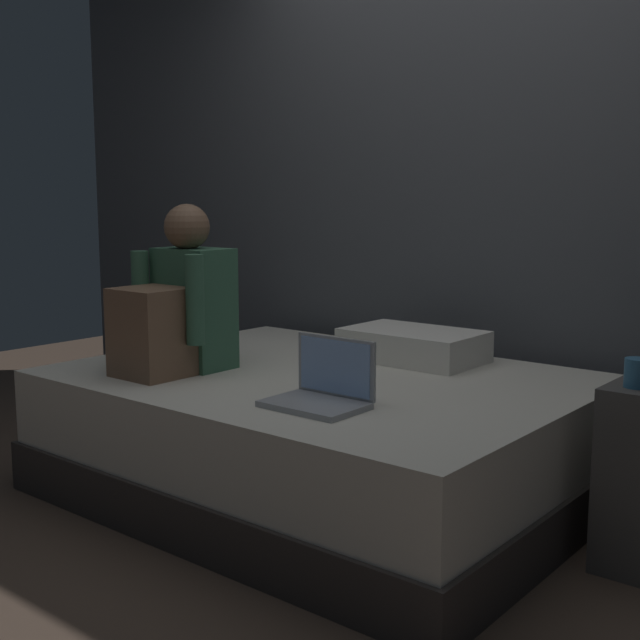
# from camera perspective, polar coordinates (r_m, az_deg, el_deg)

# --- Properties ---
(ground_plane) EXTENTS (8.00, 8.00, 0.00)m
(ground_plane) POSITION_cam_1_polar(r_m,az_deg,el_deg) (2.98, -0.57, -14.44)
(ground_plane) COLOR #47382D
(wall_back) EXTENTS (5.60, 0.10, 2.70)m
(wall_back) POSITION_cam_1_polar(r_m,az_deg,el_deg) (3.75, 11.48, 11.22)
(wall_back) COLOR #4C4F54
(wall_back) RESTS_ON ground_plane
(bed) EXTENTS (2.00, 1.50, 0.49)m
(bed) POSITION_cam_1_polar(r_m,az_deg,el_deg) (3.24, 0.12, -8.03)
(bed) COLOR #332D2B
(bed) RESTS_ON ground_plane
(person_sitting) EXTENTS (0.39, 0.44, 0.66)m
(person_sitting) POSITION_cam_1_polar(r_m,az_deg,el_deg) (3.25, -9.95, 0.84)
(person_sitting) COLOR #38664C
(person_sitting) RESTS_ON bed
(laptop) EXTENTS (0.32, 0.23, 0.22)m
(laptop) POSITION_cam_1_polar(r_m,az_deg,el_deg) (2.69, 0.21, -4.85)
(laptop) COLOR #9EA0A5
(laptop) RESTS_ON bed
(pillow) EXTENTS (0.56, 0.36, 0.13)m
(pillow) POSITION_cam_1_polar(r_m,az_deg,el_deg) (3.45, 6.54, -1.76)
(pillow) COLOR silver
(pillow) RESTS_ON bed
(mug) EXTENTS (0.08, 0.08, 0.09)m
(mug) POSITION_cam_1_polar(r_m,az_deg,el_deg) (2.67, 21.29, -3.48)
(mug) COLOR teal
(mug) RESTS_ON nightstand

